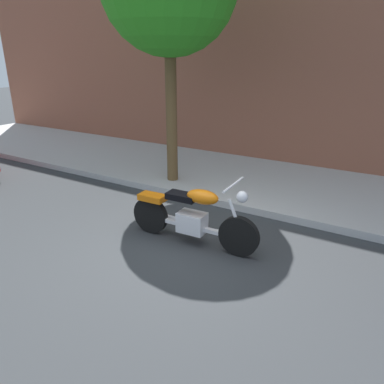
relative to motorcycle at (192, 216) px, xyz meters
name	(u,v)px	position (x,y,z in m)	size (l,w,h in m)	color
ground_plane	(186,250)	(0.04, -0.26, -0.47)	(60.00, 60.00, 0.00)	#303335
sidewalk	(265,183)	(0.04, 3.20, -0.40)	(23.25, 3.36, 0.14)	#B1B1B1
building_facade	(306,6)	(0.04, 5.13, 3.43)	(23.25, 0.50, 7.80)	brown
motorcycle	(192,216)	(0.00, 0.00, 0.00)	(2.20, 0.70, 1.12)	black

